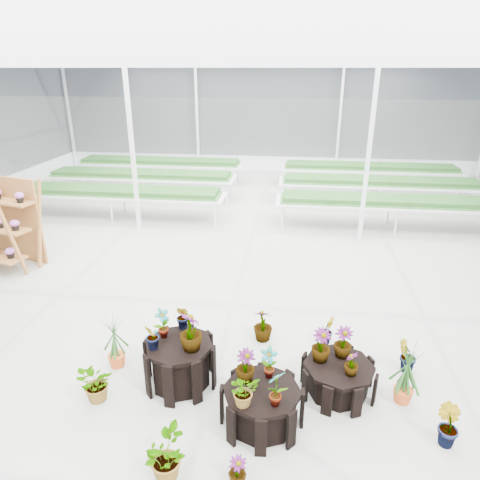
# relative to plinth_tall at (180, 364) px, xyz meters

# --- Properties ---
(ground_plane) EXTENTS (24.00, 24.00, 0.00)m
(ground_plane) POSITION_rel_plinth_tall_xyz_m (0.26, 1.98, -0.33)
(ground_plane) COLOR gray
(ground_plane) RESTS_ON ground
(greenhouse_shell) EXTENTS (18.00, 24.00, 4.50)m
(greenhouse_shell) POSITION_rel_plinth_tall_xyz_m (0.26, 1.98, 1.92)
(greenhouse_shell) COLOR white
(greenhouse_shell) RESTS_ON ground
(steel_frame) EXTENTS (18.00, 24.00, 4.50)m
(steel_frame) POSITION_rel_plinth_tall_xyz_m (0.26, 1.98, 1.92)
(steel_frame) COLOR silver
(steel_frame) RESTS_ON ground
(nursery_benches) EXTENTS (16.00, 7.00, 0.84)m
(nursery_benches) POSITION_rel_plinth_tall_xyz_m (0.26, 9.18, 0.09)
(nursery_benches) COLOR silver
(nursery_benches) RESTS_ON ground
(plinth_tall) EXTENTS (1.03, 1.03, 0.67)m
(plinth_tall) POSITION_rel_plinth_tall_xyz_m (0.00, 0.00, 0.00)
(plinth_tall) COLOR black
(plinth_tall) RESTS_ON ground
(plinth_mid) EXTENTS (1.06, 1.06, 0.53)m
(plinth_mid) POSITION_rel_plinth_tall_xyz_m (1.20, -0.60, -0.07)
(plinth_mid) COLOR black
(plinth_mid) RESTS_ON ground
(plinth_low) EXTENTS (1.32, 1.32, 0.45)m
(plinth_low) POSITION_rel_plinth_tall_xyz_m (2.20, 0.10, -0.11)
(plinth_low) COLOR black
(plinth_low) RESTS_ON ground
(nursery_plants) EXTENTS (4.86, 3.23, 1.22)m
(nursery_plants) POSITION_rel_plinth_tall_xyz_m (0.87, -0.15, 0.15)
(nursery_plants) COLOR #214B1C
(nursery_plants) RESTS_ON ground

